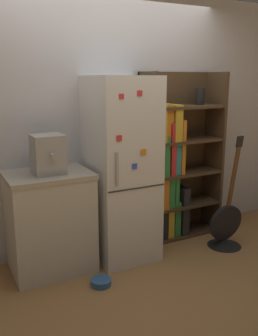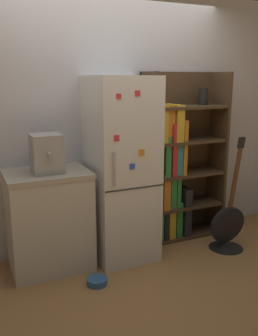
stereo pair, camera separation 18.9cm
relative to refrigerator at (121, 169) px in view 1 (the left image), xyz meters
The scene contains 8 objects.
ground_plane 0.90m from the refrigerator, 89.98° to the right, with size 16.00×16.00×0.00m, color #A87542.
wall_back 0.54m from the refrigerator, 89.99° to the left, with size 8.00×0.05×2.60m.
refrigerator is the anchor object (origin of this frame).
bookshelf 0.71m from the refrigerator, 13.72° to the left, with size 0.91×0.36×1.81m.
kitchen_counter 0.83m from the refrigerator, behind, with size 0.75×0.58×0.93m.
espresso_machine 0.74m from the refrigerator, behind, with size 0.26×0.31×0.34m.
guitar 1.32m from the refrigerator, 18.17° to the right, with size 0.40×0.36×1.20m.
pet_bowl 1.06m from the refrigerator, 133.26° to the right, with size 0.18×0.18×0.06m.
Camera 1 is at (-1.56, -3.02, 1.75)m, focal length 40.00 mm.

